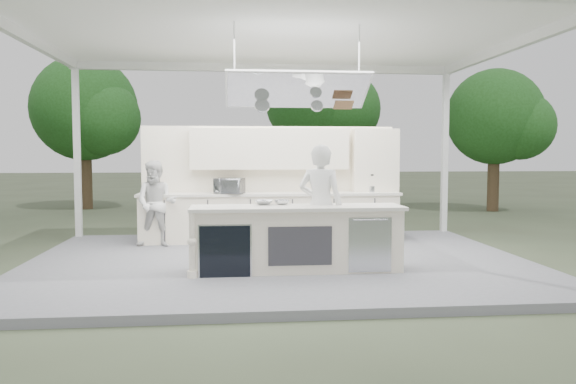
{
  "coord_description": "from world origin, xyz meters",
  "views": [
    {
      "loc": [
        -0.75,
        -8.99,
        1.84
      ],
      "look_at": [
        0.2,
        0.4,
        1.18
      ],
      "focal_mm": 35.0,
      "sensor_mm": 36.0,
      "label": 1
    }
  ],
  "objects": [
    {
      "name": "bowl_small",
      "position": [
        -0.0,
        -0.65,
        1.11
      ],
      "size": [
        0.25,
        0.25,
        0.07
      ],
      "primitive_type": "imported",
      "rotation": [
        0.0,
        0.0,
        0.09
      ],
      "color": "silver",
      "rests_on": "demo_island"
    },
    {
      "name": "bowl_large",
      "position": [
        -0.27,
        -0.65,
        1.1
      ],
      "size": [
        0.33,
        0.33,
        0.07
      ],
      "primitive_type": "imported",
      "rotation": [
        0.0,
        0.0,
        -0.22
      ],
      "color": "#B4B7BB",
      "rests_on": "demo_island"
    },
    {
      "name": "sous_chef",
      "position": [
        -2.13,
        1.47,
        0.91
      ],
      "size": [
        0.85,
        0.7,
        1.59
      ],
      "primitive_type": "imported",
      "rotation": [
        0.0,
        0.0,
        -0.14
      ],
      "color": "silver",
      "rests_on": "stage_deck"
    },
    {
      "name": "toaster_oven",
      "position": [
        -0.79,
        1.7,
        1.22
      ],
      "size": [
        0.62,
        0.5,
        0.29
      ],
      "primitive_type": "imported",
      "rotation": [
        0.0,
        0.0,
        -0.3
      ],
      "color": "silver",
      "rests_on": "back_counter"
    },
    {
      "name": "head_chef",
      "position": [
        0.58,
        -0.7,
        1.05
      ],
      "size": [
        0.8,
        0.68,
        1.85
      ],
      "primitive_type": "imported",
      "rotation": [
        0.0,
        0.0,
        2.72
      ],
      "color": "white",
      "rests_on": "stage_deck"
    },
    {
      "name": "tent",
      "position": [
        0.0,
        -0.01,
        3.71
      ],
      "size": [
        8.2,
        6.2,
        3.86
      ],
      "color": "white",
      "rests_on": "ground"
    },
    {
      "name": "demo_island",
      "position": [
        0.18,
        -0.91,
        0.6
      ],
      "size": [
        3.1,
        0.79,
        0.95
      ],
      "color": "white",
      "rests_on": "stage_deck"
    },
    {
      "name": "back_wall_unit",
      "position": [
        0.44,
        2.11,
        1.57
      ],
      "size": [
        5.05,
        0.48,
        2.25
      ],
      "color": "white",
      "rests_on": "stage_deck"
    },
    {
      "name": "ground",
      "position": [
        0.0,
        0.0,
        0.0
      ],
      "size": [
        90.0,
        90.0,
        0.0
      ],
      "primitive_type": "plane",
      "color": "#455138",
      "rests_on": "ground"
    },
    {
      "name": "back_counter",
      "position": [
        0.0,
        1.9,
        0.6
      ],
      "size": [
        5.08,
        0.72,
        0.95
      ],
      "color": "white",
      "rests_on": "stage_deck"
    },
    {
      "name": "stage_deck",
      "position": [
        0.0,
        0.0,
        0.06
      ],
      "size": [
        8.0,
        6.0,
        0.12
      ],
      "primitive_type": "cube",
      "color": "slate",
      "rests_on": "ground"
    },
    {
      "name": "tree_cluster",
      "position": [
        -0.16,
        9.77,
        3.29
      ],
      "size": [
        19.55,
        9.4,
        5.85
      ],
      "color": "brown",
      "rests_on": "ground"
    }
  ]
}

